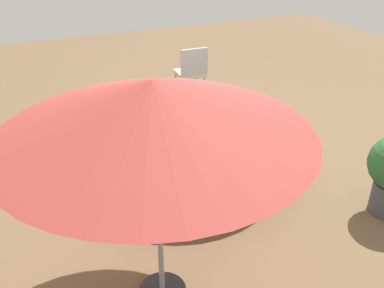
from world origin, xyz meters
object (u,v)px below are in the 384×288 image
at_px(patio_chair, 192,69).
at_px(patio_umbrella, 154,109).
at_px(round_bed, 192,147).
at_px(throw_pillow_0, 166,101).
at_px(throw_pillow_1, 136,109).
at_px(throw_pillow_2, 125,125).
at_px(throw_pillow_3, 135,140).

distance_m(patio_chair, patio_umbrella, 5.12).
relative_size(round_bed, patio_chair, 2.70).
height_order(throw_pillow_0, throw_pillow_1, throw_pillow_1).
bearing_deg(round_bed, throw_pillow_2, -109.74).
distance_m(throw_pillow_0, patio_chair, 1.94).
bearing_deg(patio_chair, throw_pillow_1, -132.26).
bearing_deg(throw_pillow_3, patio_umbrella, -10.28).
xyz_separation_m(throw_pillow_2, patio_chair, (-2.12, 1.89, -0.12)).
relative_size(throw_pillow_1, throw_pillow_2, 0.85).
height_order(throw_pillow_0, throw_pillow_3, throw_pillow_3).
bearing_deg(throw_pillow_1, patio_chair, 136.39).
relative_size(throw_pillow_0, throw_pillow_3, 0.96).
xyz_separation_m(throw_pillow_1, throw_pillow_3, (0.93, -0.29, 0.00)).
relative_size(throw_pillow_2, patio_umbrella, 0.22).
relative_size(round_bed, patio_umbrella, 1.10).
bearing_deg(throw_pillow_1, throw_pillow_0, 101.77).
bearing_deg(round_bed, patio_chair, 156.45).
xyz_separation_m(throw_pillow_0, throw_pillow_1, (0.10, -0.49, 0.01)).
distance_m(throw_pillow_2, patio_umbrella, 2.62).
bearing_deg(throw_pillow_1, round_bed, 37.29).
xyz_separation_m(throw_pillow_0, throw_pillow_2, (0.53, -0.78, -0.01)).
xyz_separation_m(throw_pillow_2, patio_umbrella, (2.29, -0.33, 1.23)).
relative_size(throw_pillow_2, throw_pillow_3, 1.16).
distance_m(round_bed, throw_pillow_2, 0.96).
bearing_deg(throw_pillow_1, throw_pillow_2, -33.50).
height_order(round_bed, throw_pillow_2, throw_pillow_2).
bearing_deg(patio_umbrella, throw_pillow_0, 158.56).
bearing_deg(round_bed, patio_umbrella, -30.45).
bearing_deg(round_bed, throw_pillow_0, -175.68).
bearing_deg(round_bed, throw_pillow_1, -142.71).
xyz_separation_m(round_bed, throw_pillow_0, (-0.83, -0.06, 0.38)).
bearing_deg(patio_umbrella, round_bed, 149.55).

